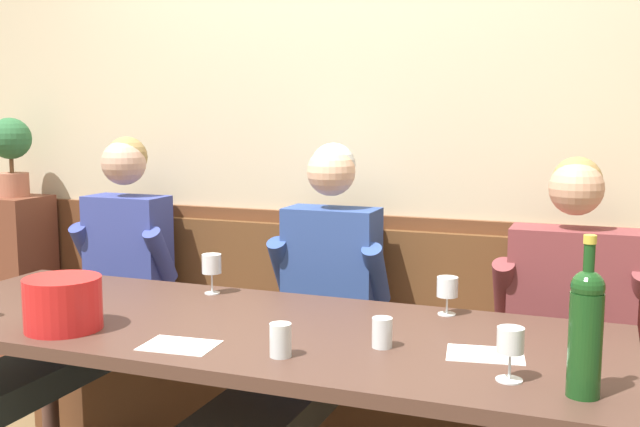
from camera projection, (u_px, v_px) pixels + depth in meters
room_wall_back at (345, 118)px, 3.21m from camera, size 6.80×0.08×2.80m
wood_wainscot_panel at (340, 326)px, 3.28m from camera, size 6.80×0.03×0.99m
wall_bench at (323, 389)px, 3.11m from camera, size 2.65×0.42×0.94m
dining_table at (243, 347)px, 2.39m from camera, size 2.35×0.85×0.76m
person_left_seat at (75, 309)px, 3.04m from camera, size 0.47×1.31×1.32m
person_right_seat at (296, 337)px, 2.69m from camera, size 0.48×1.31×1.31m
person_center_left_seat at (563, 379)px, 2.35m from camera, size 0.54×1.31×1.27m
ice_bucket at (63, 303)px, 2.30m from camera, size 0.24×0.24×0.16m
wine_bottle_clear_water at (586, 328)px, 1.75m from camera, size 0.08×0.08×0.39m
wine_glass_right_end at (212, 265)px, 2.75m from camera, size 0.07×0.07×0.15m
wine_glass_mid_right at (510, 344)px, 1.86m from camera, size 0.07×0.07×0.14m
wine_glass_mid_left at (447, 289)px, 2.47m from camera, size 0.07×0.07×0.13m
water_tumbler_left at (382, 333)px, 2.13m from camera, size 0.06×0.06×0.09m
water_tumbler_right at (281, 340)px, 2.05m from camera, size 0.06×0.06×0.09m
tasting_sheet_left_guest at (485, 354)px, 2.07m from camera, size 0.23×0.18×0.00m
tasting_sheet_right_guest at (179, 345)px, 2.15m from camera, size 0.22×0.17×0.00m
corner_pedestal at (19, 299)px, 3.69m from camera, size 0.28×0.28×1.02m
potted_plant at (11, 150)px, 3.60m from camera, size 0.20×0.20×0.38m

